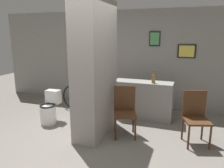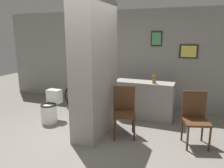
# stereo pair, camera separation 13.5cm
# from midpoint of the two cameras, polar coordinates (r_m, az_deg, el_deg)

# --- Properties ---
(ground_plane) EXTENTS (14.00, 14.00, 0.00)m
(ground_plane) POSITION_cam_midpoint_polar(r_m,az_deg,el_deg) (4.05, -5.55, -16.13)
(ground_plane) COLOR slate
(wall_back) EXTENTS (8.00, 0.09, 2.60)m
(wall_back) POSITION_cam_midpoint_polar(r_m,az_deg,el_deg) (6.04, 5.45, 6.57)
(wall_back) COLOR gray
(wall_back) RESTS_ON ground_plane
(pillar_center) EXTENTS (0.51, 1.19, 2.60)m
(pillar_center) POSITION_cam_midpoint_polar(r_m,az_deg,el_deg) (4.18, -3.62, 3.76)
(pillar_center) COLOR gray
(pillar_center) RESTS_ON ground_plane
(counter_shelf) EXTENTS (1.37, 0.44, 0.89)m
(counter_shelf) POSITION_cam_midpoint_polar(r_m,az_deg,el_deg) (5.22, 8.98, -4.19)
(counter_shelf) COLOR gray
(counter_shelf) RESTS_ON ground_plane
(toilet) EXTENTS (0.35, 0.51, 0.71)m
(toilet) POSITION_cam_midpoint_polar(r_m,az_deg,el_deg) (5.16, -15.09, -6.23)
(toilet) COLOR white
(toilet) RESTS_ON ground_plane
(chair_near_pillar) EXTENTS (0.54, 0.54, 0.97)m
(chair_near_pillar) POSITION_cam_midpoint_polar(r_m,az_deg,el_deg) (4.30, 4.10, -6.59)
(chair_near_pillar) COLOR #4C2D19
(chair_near_pillar) RESTS_ON ground_plane
(chair_by_doorway) EXTENTS (0.53, 0.53, 0.97)m
(chair_by_doorway) POSITION_cam_midpoint_polar(r_m,az_deg,el_deg) (4.24, 21.80, -7.81)
(chair_by_doorway) COLOR #4C2D19
(chair_by_doorway) RESTS_ON ground_plane
(bicycle) EXTENTS (1.74, 0.42, 0.72)m
(bicycle) POSITION_cam_midpoint_polar(r_m,az_deg,el_deg) (5.66, -4.16, -3.70)
(bicycle) COLOR black
(bicycle) RESTS_ON ground_plane
(bottle_tall) EXTENTS (0.08, 0.08, 0.28)m
(bottle_tall) POSITION_cam_midpoint_polar(r_m,az_deg,el_deg) (4.96, 11.74, 1.33)
(bottle_tall) COLOR olive
(bottle_tall) RESTS_ON counter_shelf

